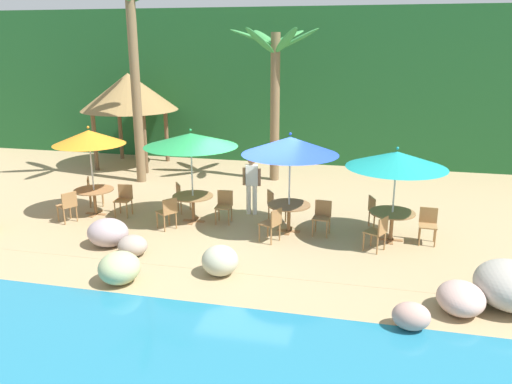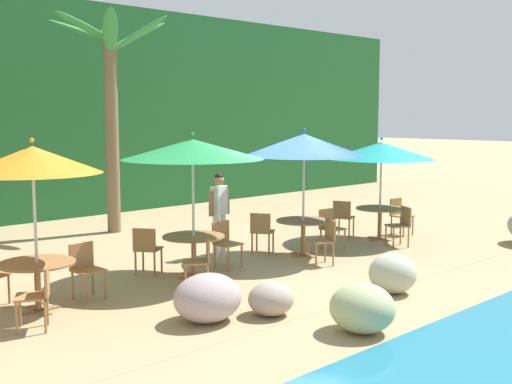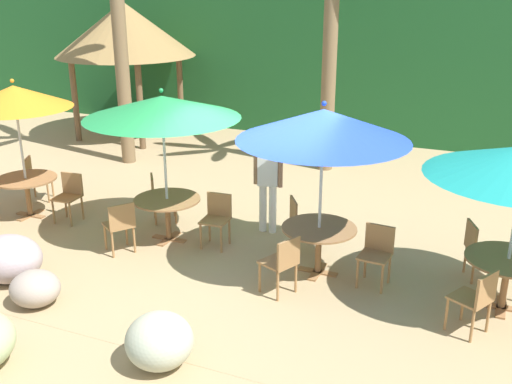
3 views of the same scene
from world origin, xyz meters
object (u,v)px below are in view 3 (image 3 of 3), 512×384
dining_table_orange (26,185)px  chair_green_left (120,224)px  chair_orange_inland (35,175)px  palapa_hut (125,30)px  dining_table_teal (507,267)px  dining_table_green (167,206)px  umbrella_orange (14,97)px  chair_teal_left (477,298)px  chair_orange_seaward (69,194)px  chair_teal_inland (478,246)px  umbrella_blue (323,125)px  chair_green_inland (159,195)px  chair_blue_left (283,261)px  waiter_in_white (268,178)px  umbrella_green (162,107)px  chair_blue_seaward (377,251)px  chair_green_seaward (217,216)px  chair_blue_inland (300,220)px  palm_tree_second (331,10)px  dining_table_blue (319,235)px

dining_table_orange → chair_green_left: bearing=-15.0°
chair_orange_inland → chair_green_left: (2.97, -1.38, 0.00)m
chair_orange_inland → palapa_hut: size_ratio=0.23×
chair_green_left → dining_table_teal: chair_green_left is taller
dining_table_green → umbrella_orange: bearing=-178.5°
chair_orange_inland → chair_teal_left: same height
chair_orange_seaward → chair_teal_inland: bearing=4.0°
chair_orange_inland → dining_table_teal: bearing=-5.6°
chair_green_left → umbrella_blue: umbrella_blue is taller
dining_table_teal → chair_green_inland: bearing=171.6°
chair_blue_left → chair_teal_left: bearing=-0.3°
umbrella_blue → waiter_in_white: (-1.26, 1.14, -1.28)m
chair_blue_left → chair_orange_inland: bearing=164.3°
chair_teal_left → umbrella_green: bearing=168.5°
dining_table_teal → palapa_hut: size_ratio=0.30×
chair_blue_seaward → chair_blue_left: same height
chair_orange_seaward → palapa_hut: 6.60m
umbrella_green → chair_green_seaward: 1.95m
chair_green_seaward → chair_teal_left: same height
chair_orange_inland → chair_blue_left: same height
chair_green_seaward → dining_table_green: bearing=-170.4°
chair_blue_seaward → dining_table_green: bearing=177.4°
dining_table_green → chair_green_left: chair_green_left is taller
umbrella_blue → chair_blue_seaward: size_ratio=2.98×
dining_table_teal → chair_teal_inland: 0.86m
dining_table_teal → chair_teal_left: 0.86m
umbrella_blue → chair_blue_inland: bearing=127.6°
umbrella_blue → chair_teal_inland: bearing=18.5°
palm_tree_second → palapa_hut: bearing=171.5°
umbrella_orange → chair_blue_inland: bearing=6.5°
chair_orange_seaward → chair_green_inland: size_ratio=1.00×
chair_blue_left → chair_teal_inland: 2.87m
palm_tree_second → chair_orange_inland: bearing=-138.1°
palm_tree_second → umbrella_green: bearing=-104.9°
chair_blue_seaward → chair_green_inland: bearing=168.8°
umbrella_green → dining_table_green: size_ratio=2.33×
chair_green_inland → dining_table_blue: bearing=-14.3°
chair_orange_inland → palapa_hut: (-1.18, 5.07, 2.36)m
dining_table_green → chair_blue_left: chair_blue_left is taller
palm_tree_second → chair_blue_seaward: bearing=-65.9°
chair_teal_inland → palm_tree_second: size_ratio=0.17×
umbrella_orange → palapa_hut: (-1.66, 5.78, 0.65)m
dining_table_orange → chair_blue_inland: bearing=6.5°
chair_green_left → chair_blue_left: 2.83m
chair_blue_inland → dining_table_teal: (3.09, -0.71, 0.10)m
chair_blue_inland → chair_teal_left: same height
chair_orange_inland → chair_blue_seaward: bearing=-6.6°
chair_teal_inland → palapa_hut: 10.98m
chair_teal_inland → chair_orange_seaward: bearing=-176.0°
dining_table_green → chair_green_inland: 0.86m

